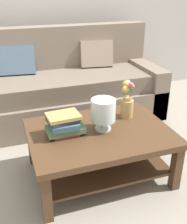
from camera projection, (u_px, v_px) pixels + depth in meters
The scene contains 6 objects.
ground_plane at pixel (79, 154), 2.69m from camera, with size 10.00×10.00×0.00m, color gray.
couch at pixel (65, 88), 3.32m from camera, with size 2.27×0.90×1.06m.
coffee_table at pixel (99, 143), 2.28m from camera, with size 1.14×0.84×0.44m.
book_stack_main at pixel (64, 124), 2.14m from camera, with size 0.30×0.21×0.17m.
glass_hurricane_vase at pixel (103, 111), 2.18m from camera, with size 0.20×0.20×0.26m.
flower_pitcher at pixel (127, 103), 2.41m from camera, with size 0.12×0.12×0.34m.
Camera 1 is at (-0.60, -2.18, 1.53)m, focal length 44.06 mm.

